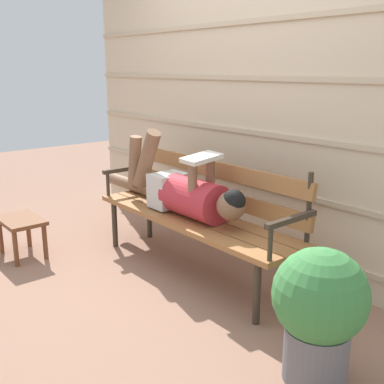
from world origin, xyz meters
The scene contains 6 objects.
ground_plane centered at (0.00, 0.00, 0.00)m, with size 12.00×12.00×0.00m, color #936B56.
house_siding centered at (0.00, 0.64, 1.18)m, with size 4.21×0.08×2.36m.
park_bench centered at (0.00, 0.13, 0.47)m, with size 1.81×0.46×0.86m.
reclining_person centered at (-0.11, 0.06, 0.59)m, with size 1.70×0.28×0.59m.
footstool centered at (-1.08, -0.78, 0.25)m, with size 0.43×0.28×0.31m.
potted_plant centered at (1.31, -0.27, 0.37)m, with size 0.45×0.45×0.66m.
Camera 1 is at (2.43, -1.96, 1.45)m, focal length 43.66 mm.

